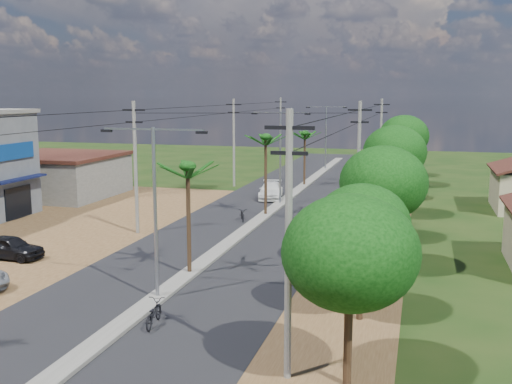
{
  "coord_description": "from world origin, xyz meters",
  "views": [
    {
      "loc": [
        11.51,
        -24.45,
        9.44
      ],
      "look_at": [
        1.04,
        13.44,
        3.0
      ],
      "focal_mm": 42.0,
      "sensor_mm": 36.0,
      "label": 1
    }
  ],
  "objects_px": {
    "car_silver_mid": "(313,220)",
    "car_white_far": "(271,191)",
    "moto_rider_east": "(153,314)",
    "car_parked_dark": "(10,248)"
  },
  "relations": [
    {
      "from": "car_silver_mid",
      "to": "moto_rider_east",
      "type": "distance_m",
      "value": 19.13
    },
    {
      "from": "car_white_far",
      "to": "moto_rider_east",
      "type": "distance_m",
      "value": 30.84
    },
    {
      "from": "car_silver_mid",
      "to": "car_white_far",
      "type": "height_order",
      "value": "car_silver_mid"
    },
    {
      "from": "car_silver_mid",
      "to": "car_white_far",
      "type": "distance_m",
      "value": 13.28
    },
    {
      "from": "car_parked_dark",
      "to": "moto_rider_east",
      "type": "height_order",
      "value": "car_parked_dark"
    },
    {
      "from": "car_parked_dark",
      "to": "moto_rider_east",
      "type": "distance_m",
      "value": 14.22
    },
    {
      "from": "car_silver_mid",
      "to": "car_white_far",
      "type": "xyz_separation_m",
      "value": [
        -5.95,
        11.87,
        -0.03
      ]
    },
    {
      "from": "car_parked_dark",
      "to": "moto_rider_east",
      "type": "xyz_separation_m",
      "value": [
        12.32,
        -7.09,
        -0.16
      ]
    },
    {
      "from": "car_silver_mid",
      "to": "moto_rider_east",
      "type": "xyz_separation_m",
      "value": [
        -3.25,
        -18.85,
        -0.24
      ]
    },
    {
      "from": "car_silver_mid",
      "to": "car_parked_dark",
      "type": "height_order",
      "value": "car_silver_mid"
    }
  ]
}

